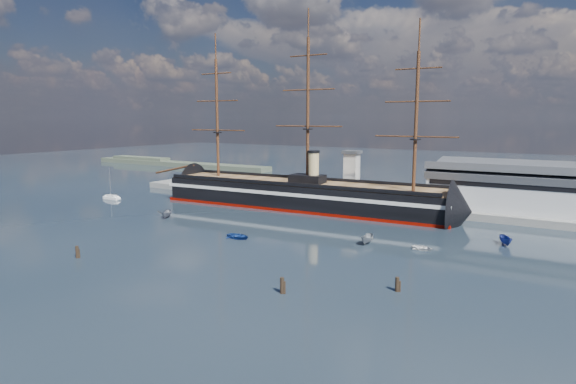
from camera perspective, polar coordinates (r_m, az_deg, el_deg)
The scene contains 15 objects.
ground at distance 125.30m, azimuth 0.13°, elevation -3.67°, with size 600.00×600.00×0.00m, color #16222D.
quay at distance 152.95m, azimuth 10.33°, elevation -1.54°, with size 180.00×18.00×2.00m, color slate.
warehouse at distance 146.27m, azimuth 28.86°, elevation 0.21°, with size 63.00×21.00×11.60m.
quay_tower at distance 151.37m, azimuth 7.55°, elevation 2.16°, with size 5.00×5.00×15.00m.
shoreline at distance 285.45m, azimuth -14.22°, elevation 3.38°, with size 120.00×10.00×4.00m.
warship at distance 146.13m, azimuth 1.02°, elevation -0.27°, with size 113.23×20.31×53.94m.
sailboat at distance 171.43m, azimuth -20.17°, elevation -0.59°, with size 6.76×2.10×10.76m.
motorboat_a at distance 135.53m, azimuth -14.17°, elevation -2.99°, with size 6.29×2.31×2.52m, color slate.
motorboat_b at distance 109.83m, azimuth -5.92°, elevation -5.51°, with size 3.57×1.43×1.67m, color navy.
motorboat_c at distance 106.19m, azimuth 9.37°, elevation -6.08°, with size 6.23×2.29×2.49m, color gray.
motorboat_e at distance 103.92m, azimuth 15.62°, elevation -6.63°, with size 2.72×1.09×1.27m, color white.
motorboat_f at distance 113.79m, azimuth 24.37°, elevation -5.76°, with size 6.12×2.24×2.45m, color navy.
piling_near_left at distance 103.14m, azimuth -23.67°, elevation -7.17°, with size 0.64×0.64×3.12m, color black.
piling_near_right at distance 76.44m, azimuth -0.71°, elevation -11.93°, with size 0.64×0.64×3.31m, color black.
piling_far_right at distance 79.16m, azimuth 12.78°, elevation -11.42°, with size 0.64×0.64×3.04m, color black.
Camera 1 is at (62.89, -64.94, 27.06)m, focal length 30.00 mm.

